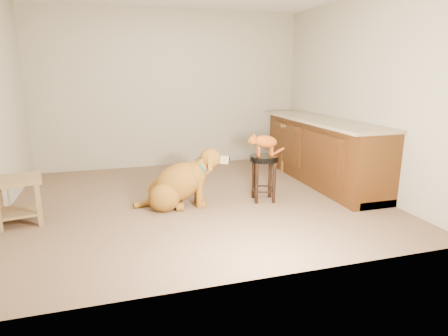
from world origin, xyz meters
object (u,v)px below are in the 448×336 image
object	(u,v)px
padded_stool	(264,169)
wood_stool	(299,148)
tabby_kitten	(264,142)
side_table	(18,194)
golden_retriever	(179,184)

from	to	relation	value
padded_stool	wood_stool	xyz separation A→B (m)	(1.05, 1.09, -0.00)
padded_stool	tabby_kitten	distance (m)	0.34
wood_stool	tabby_kitten	size ratio (longest dim) A/B	1.58
side_table	golden_retriever	bearing A→B (deg)	1.43
padded_stool	wood_stool	bearing A→B (deg)	46.11
side_table	golden_retriever	size ratio (longest dim) A/B	0.48
padded_stool	wood_stool	distance (m)	1.52
padded_stool	wood_stool	world-z (taller)	wood_stool
golden_retriever	tabby_kitten	bearing A→B (deg)	0.81
padded_stool	golden_retriever	distance (m)	1.07
padded_stool	tabby_kitten	xyz separation A→B (m)	(-0.01, 0.00, 0.34)
wood_stool	golden_retriever	world-z (taller)	wood_stool
side_table	golden_retriever	distance (m)	1.74
golden_retriever	tabby_kitten	size ratio (longest dim) A/B	2.37
golden_retriever	tabby_kitten	distance (m)	1.15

